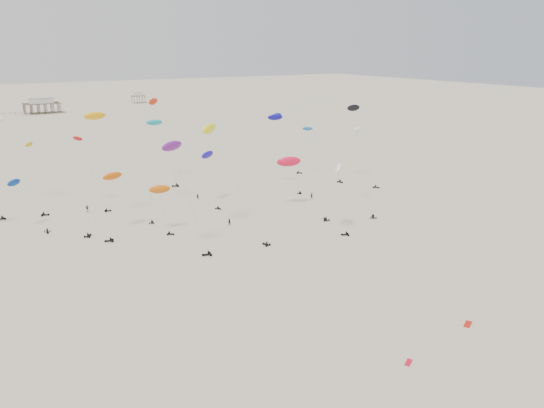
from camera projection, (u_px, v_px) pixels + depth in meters
ground_plane at (128, 151)px, 210.15m from camera, size 900.00×900.00×0.00m
pavilion_main at (42, 106)px, 327.52m from camera, size 21.00×13.00×9.80m
pavilion_small at (138, 98)px, 386.73m from camera, size 9.00×7.00×8.00m
rig_0 at (358, 123)px, 157.75m from camera, size 4.60×12.76×24.18m
rig_1 at (365, 172)px, 131.07m from camera, size 5.66×12.47×21.61m
rig_3 at (24, 198)px, 118.35m from camera, size 7.51×8.63×12.52m
rig_4 at (209, 161)px, 137.33m from camera, size 5.16×9.48×14.54m
rig_5 at (279, 128)px, 151.22m from camera, size 5.47×12.52×22.45m
rig_6 at (280, 125)px, 172.73m from camera, size 7.98×10.23×19.83m
rig_7 at (87, 162)px, 134.24m from camera, size 6.13×11.55×19.18m
rig_8 at (216, 142)px, 113.32m from camera, size 9.38×18.02×26.49m
rig_9 at (179, 167)px, 101.31m from camera, size 8.62×6.60×23.26m
rig_10 at (339, 176)px, 114.78m from camera, size 4.98×6.20×16.20m
rig_11 at (37, 178)px, 134.52m from camera, size 2.88×17.24×20.55m
rig_12 at (0, 155)px, 131.12m from camera, size 6.39×15.60×24.93m
rig_13 at (112, 189)px, 115.50m from camera, size 6.78×8.44×14.20m
rig_14 at (161, 195)px, 116.49m from camera, size 4.91×4.97×11.15m
rig_15 at (293, 167)px, 133.43m from camera, size 6.81×17.18×17.37m
rig_16 at (94, 137)px, 119.61m from camera, size 9.66×12.58×26.85m
rig_17 at (159, 122)px, 157.12m from camera, size 5.84×12.52×25.70m
rig_18 at (322, 152)px, 165.58m from camera, size 5.08×16.84×19.96m
rig_19 at (154, 143)px, 132.16m from camera, size 9.97×16.84×25.79m
spectator_0 at (229, 225)px, 123.82m from camera, size 0.87×0.82×1.96m
spectator_1 at (312, 199)px, 145.29m from camera, size 1.03×0.62×2.07m
spectator_2 at (88, 212)px, 133.91m from camera, size 1.30×0.85×2.03m
spectator_3 at (198, 199)px, 144.62m from camera, size 0.82×0.72×1.88m
grounded_kite_a at (468, 324)px, 79.72m from camera, size 2.36×1.83×0.08m
grounded_kite_b at (408, 363)px, 70.09m from camera, size 1.90×1.54×0.07m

